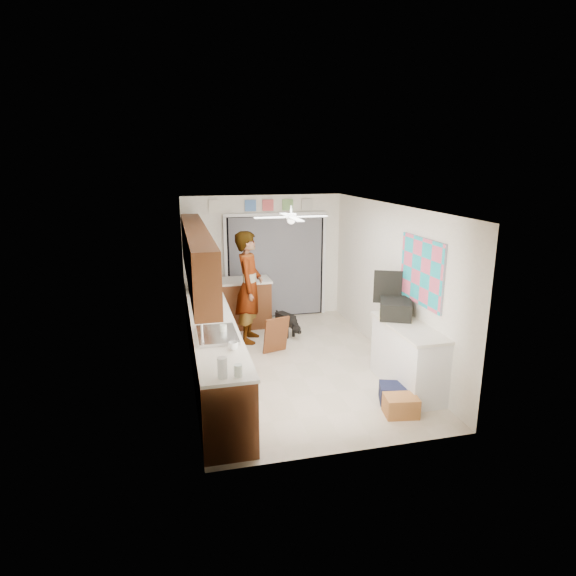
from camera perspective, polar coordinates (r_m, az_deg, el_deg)
floor at (r=7.81m, az=0.71°, el=-8.92°), size 5.00×5.00×0.00m
ceiling at (r=7.18m, az=0.77°, el=9.67°), size 5.00×5.00×0.00m
wall_back at (r=9.78m, az=-2.93°, el=3.63°), size 3.20×0.00×3.20m
wall_front at (r=5.13m, az=7.77°, el=-6.98°), size 3.20×0.00×3.20m
wall_left at (r=7.18m, az=-11.73°, el=-0.80°), size 0.00×5.00×5.00m
wall_right at (r=7.94m, az=11.99°, el=0.68°), size 0.00×5.00×5.00m
left_base_cabinets at (r=7.45m, az=-9.08°, el=-6.60°), size 0.60×4.80×0.90m
left_countertop at (r=7.29m, az=-9.16°, el=-3.15°), size 0.62×4.80×0.04m
upper_cabinets at (r=7.26m, az=-10.76°, el=3.88°), size 0.32×4.00×0.80m
sink_basin at (r=6.34m, az=-8.40°, el=-5.57°), size 0.50×0.76×0.06m
faucet at (r=6.29m, az=-10.16°, el=-4.88°), size 0.03×0.03×0.22m
peninsula_base at (r=9.41m, az=-5.28°, el=-1.88°), size 1.00×0.60×0.90m
peninsula_top at (r=9.29m, az=-5.35°, el=0.90°), size 1.04×0.64×0.04m
back_opening_recess at (r=9.84m, az=-1.45°, el=2.52°), size 2.00×0.06×2.10m
curtain_panel at (r=9.80m, az=-1.40°, el=2.48°), size 1.90×0.03×2.05m
door_trim_left at (r=9.65m, az=-7.34°, el=2.16°), size 0.06×0.04×2.10m
door_trim_right at (r=10.07m, az=4.27°, el=2.78°), size 0.06×0.04×2.10m
door_trim_head at (r=9.64m, az=-1.45°, el=8.71°), size 2.10×0.04×0.06m
header_frame_1 at (r=9.56m, az=-4.47°, el=9.71°), size 0.22×0.02×0.22m
header_frame_2 at (r=9.62m, az=-2.39°, el=9.77°), size 0.22×0.02×0.22m
header_frame_3 at (r=9.71m, az=-0.04°, el=9.83°), size 0.22×0.02×0.22m
header_frame_4 at (r=9.81m, az=2.27°, el=9.87°), size 0.22×0.02×0.22m
route66_sign at (r=9.47m, az=-8.71°, el=9.54°), size 0.22×0.02×0.26m
right_counter_base at (r=7.06m, az=14.00°, el=-8.08°), size 0.50×1.40×0.90m
right_counter_top at (r=6.89m, az=14.17°, el=-4.48°), size 0.54×1.44×0.04m
abstract_painting at (r=6.98m, az=15.53°, el=1.90°), size 0.03×1.15×0.95m
ceiling_fan at (r=7.39m, az=0.37°, el=8.41°), size 1.14×1.14×0.24m
microwave at (r=8.57m, az=-10.29°, el=0.70°), size 0.44×0.59×0.30m
soap_bottle at (r=7.47m, az=-9.82°, el=-1.27°), size 0.15×0.15×0.33m
cup at (r=5.87m, az=-6.52°, el=-6.83°), size 0.16×0.16×0.10m
jar_a at (r=6.38m, az=-7.69°, el=-4.90°), size 0.11×0.11×0.13m
jar_b at (r=5.17m, az=-5.93°, el=-9.69°), size 0.11×0.11×0.13m
paper_towel_roll at (r=5.14m, az=-7.79°, el=-9.34°), size 0.13×0.13×0.23m
suitcase at (r=7.18m, az=12.61°, el=-2.39°), size 0.64×0.71×0.25m
suitcase_rim at (r=7.21m, az=12.56°, el=-3.22°), size 0.64×0.71×0.02m
suitcase_lid at (r=7.36m, az=11.73°, el=0.11°), size 0.40×0.20×0.50m
cardboard_box at (r=6.46m, az=13.24°, el=-13.43°), size 0.46×0.37×0.26m
navy_crate at (r=6.77m, az=12.52°, el=-12.10°), size 0.48×0.44×0.24m
cabinet_door_panel at (r=8.09m, az=-1.42°, el=-5.59°), size 0.46×0.28×0.64m
man at (r=8.50m, az=-4.63°, el=0.11°), size 0.67×0.83×1.99m
dog at (r=8.94m, az=-0.29°, el=-4.20°), size 0.47×0.65×0.47m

